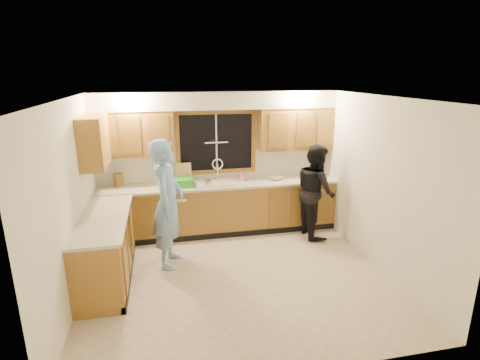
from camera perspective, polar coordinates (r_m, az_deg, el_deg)
The scene contains 26 objects.
floor at distance 5.54m, azimuth -0.36°, elevation -14.38°, with size 4.20×4.20×0.00m, color beige.
ceiling at distance 4.78m, azimuth -0.42°, elevation 12.40°, with size 4.20×4.20×0.00m, color white.
wall_back at distance 6.82m, azimuth -3.58°, elevation 2.87°, with size 4.20×4.20×0.00m, color white.
wall_left at distance 5.06m, azimuth -24.43°, elevation -3.34°, with size 3.80×3.80×0.00m, color white.
wall_right at distance 5.80m, azimuth 20.41°, elevation -0.54°, with size 3.80×3.80×0.00m, color white.
base_cabinets_back at distance 6.77m, azimuth -3.09°, elevation -4.39°, with size 4.20×0.60×0.88m, color #A1722E.
base_cabinets_left at distance 5.62m, azimuth -19.71°, elevation -9.84°, with size 0.60×1.90×0.88m, color #A1722E.
countertop_back at distance 6.61m, azimuth -3.13°, elevation -0.69°, with size 4.20×0.63×0.04m, color beige.
countertop_left at distance 5.44m, azimuth -20.01°, elevation -5.46°, with size 0.63×1.90×0.04m, color beige.
upper_cabinets_left at distance 6.50m, azimuth -16.06°, elevation 6.78°, with size 1.35×0.33×0.75m, color #A1722E.
upper_cabinets_right at distance 6.91m, azimuth 8.42°, elevation 7.75°, with size 1.35×0.33×0.75m, color #A1722E.
upper_cabinets_return at distance 5.96m, azimuth -21.34°, elevation 5.50°, with size 0.33×0.90×0.75m, color #A1722E.
soffit at distance 6.49m, azimuth -3.52°, elevation 12.02°, with size 4.20×0.35×0.30m, color white.
window_frame at distance 6.74m, azimuth -3.62°, elevation 5.75°, with size 1.44×0.03×1.14m.
sink at distance 6.64m, azimuth -3.15°, elevation -0.94°, with size 0.86×0.52×0.57m.
dishwasher at distance 6.71m, azimuth -10.29°, elevation -5.12°, with size 0.60×0.56×0.82m, color silver.
stove at distance 5.11m, azimuth -20.53°, elevation -12.49°, with size 0.58×0.75×0.90m, color silver.
man at distance 5.57m, azimuth -10.94°, elevation -3.60°, with size 0.70×0.46×1.92m, color #7AA7E7.
woman at distance 6.66m, azimuth 11.43°, elevation -1.60°, with size 0.80×0.62×1.64m, color black.
knife_block at distance 6.71m, azimuth -18.02°, elevation -0.01°, with size 0.13×0.11×0.23m, color olive.
cutting_board at distance 6.67m, azimuth -8.56°, elevation 1.06°, with size 0.27×0.02×0.36m, color tan.
dish_crate at distance 6.48m, azimuth -8.60°, elevation -0.37°, with size 0.31×0.29×0.14m, color green.
soap_bottle at distance 6.70m, azimuth 0.12°, elevation 0.55°, with size 0.08×0.08×0.18m, color #F05B9E.
bowl at distance 6.85m, azimuth 5.51°, elevation 0.27°, with size 0.23×0.23×0.06m, color silver.
can_left at distance 6.42m, azimuth -5.17°, elevation -0.51°, with size 0.06×0.06×0.12m, color beige.
can_right at distance 6.39m, azimuth -4.66°, elevation -0.56°, with size 0.07×0.07×0.12m, color beige.
Camera 1 is at (-0.95, -4.67, 2.81)m, focal length 28.00 mm.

